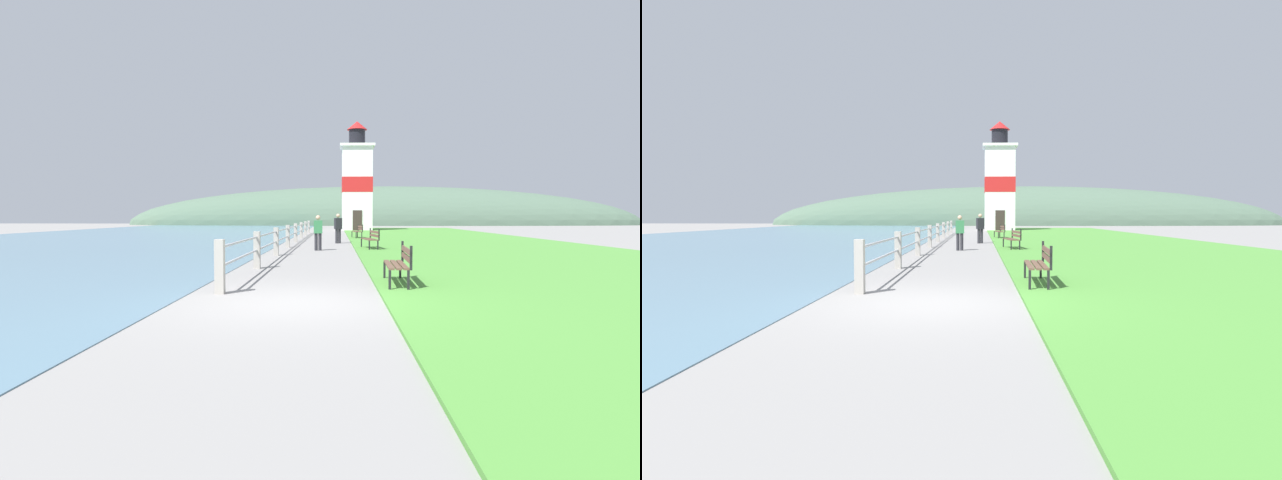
{
  "view_description": "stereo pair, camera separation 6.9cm",
  "coord_description": "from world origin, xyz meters",
  "views": [
    {
      "loc": [
        0.76,
        -8.69,
        1.56
      ],
      "look_at": [
        -0.01,
        16.2,
        0.3
      ],
      "focal_mm": 28.0,
      "sensor_mm": 36.0,
      "label": 1
    },
    {
      "loc": [
        0.82,
        -8.69,
        1.56
      ],
      "look_at": [
        -0.01,
        16.2,
        0.3
      ],
      "focal_mm": 28.0,
      "sensor_mm": 36.0,
      "label": 2
    }
  ],
  "objects": [
    {
      "name": "park_bench_far",
      "position": [
        2.25,
        24.06,
        0.54
      ],
      "size": [
        0.69,
        1.69,
        0.94
      ],
      "rotation": [
        0.0,
        0.0,
        3.27
      ],
      "color": "brown",
      "rests_on": "ground_plane"
    },
    {
      "name": "grass_verge",
      "position": [
        7.62,
        19.78,
        0.03
      ],
      "size": [
        12.0,
        59.34,
        0.06
      ],
      "color": "#4C8E38",
      "rests_on": "ground_plane"
    },
    {
      "name": "park_bench_midway",
      "position": [
        2.37,
        13.68,
        0.54
      ],
      "size": [
        0.72,
        1.98,
        0.94
      ],
      "rotation": [
        0.0,
        0.0,
        3.27
      ],
      "color": "brown",
      "rests_on": "ground_plane"
    },
    {
      "name": "person_strolling",
      "position": [
        -0.0,
        13.02,
        0.83
      ],
      "size": [
        0.38,
        0.22,
        1.54
      ],
      "rotation": [
        0.0,
        0.0,
        1.61
      ],
      "color": "#28282D",
      "rests_on": "ground_plane"
    },
    {
      "name": "water_strip",
      "position": [
        -14.12,
        19.78,
        0.01
      ],
      "size": [
        24.0,
        94.94,
        0.01
      ],
      "color": "slate",
      "rests_on": "ground_plane"
    },
    {
      "name": "ground_plane",
      "position": [
        0.0,
        0.0,
        0.0
      ],
      "size": [
        160.0,
        160.0,
        0.0
      ],
      "primitive_type": "plane",
      "color": "gray"
    },
    {
      "name": "seawall_railing",
      "position": [
        -1.52,
        17.31,
        0.62
      ],
      "size": [
        0.18,
        32.81,
        1.08
      ],
      "color": "#A8A399",
      "rests_on": "ground_plane"
    },
    {
      "name": "person_by_railing",
      "position": [
        0.9,
        18.55,
        0.88
      ],
      "size": [
        0.45,
        0.36,
        1.62
      ],
      "rotation": [
        0.0,
        0.0,
        2.01
      ],
      "color": "#28282D",
      "rests_on": "ground_plane"
    },
    {
      "name": "park_bench_near",
      "position": [
        2.16,
        2.19,
        0.54
      ],
      "size": [
        0.55,
        1.89,
        0.94
      ],
      "rotation": [
        0.0,
        0.0,
        3.1
      ],
      "color": "brown",
      "rests_on": "ground_plane"
    },
    {
      "name": "lighthouse",
      "position": [
        2.88,
        41.07,
        4.72
      ],
      "size": [
        3.37,
        3.37,
        10.78
      ],
      "color": "white",
      "rests_on": "ground_plane"
    },
    {
      "name": "distant_hillside",
      "position": [
        8.0,
        69.56,
        0.0
      ],
      "size": [
        80.0,
        16.0,
        12.0
      ],
      "color": "#4C6651",
      "rests_on": "ground_plane"
    }
  ]
}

